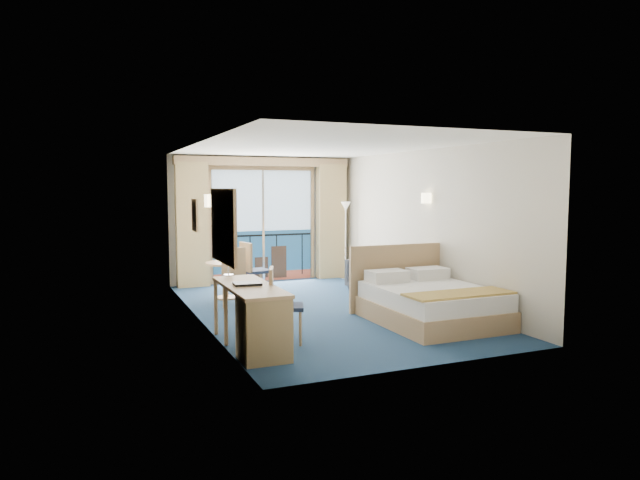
% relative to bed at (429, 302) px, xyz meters
% --- Properties ---
extents(floor, '(6.50, 6.50, 0.00)m').
position_rel_bed_xyz_m(floor, '(-1.18, 1.43, -0.31)').
color(floor, navy).
rests_on(floor, ground).
extents(room_walls, '(4.04, 6.54, 2.72)m').
position_rel_bed_xyz_m(room_walls, '(-1.18, 1.43, 1.47)').
color(room_walls, beige).
rests_on(room_walls, ground).
extents(balcony_door, '(2.36, 0.03, 2.52)m').
position_rel_bed_xyz_m(balcony_door, '(-1.19, 4.65, 0.84)').
color(balcony_door, navy).
rests_on(balcony_door, room_walls).
extents(curtain_left, '(0.65, 0.22, 2.55)m').
position_rel_bed_xyz_m(curtain_left, '(-2.73, 4.50, 0.97)').
color(curtain_left, tan).
rests_on(curtain_left, room_walls).
extents(curtain_right, '(0.65, 0.22, 2.55)m').
position_rel_bed_xyz_m(curtain_right, '(0.37, 4.50, 0.97)').
color(curtain_right, tan).
rests_on(curtain_right, room_walls).
extents(pelmet, '(3.80, 0.25, 0.18)m').
position_rel_bed_xyz_m(pelmet, '(-1.18, 4.53, 2.27)').
color(pelmet, tan).
rests_on(pelmet, room_walls).
extents(mirror, '(0.05, 1.25, 0.95)m').
position_rel_bed_xyz_m(mirror, '(-3.15, -0.07, 1.24)').
color(mirror, tan).
rests_on(mirror, room_walls).
extents(wall_print, '(0.04, 0.42, 0.52)m').
position_rel_bed_xyz_m(wall_print, '(-3.15, 1.88, 1.29)').
color(wall_print, tan).
rests_on(wall_print, room_walls).
extents(sconce_left, '(0.18, 0.18, 0.18)m').
position_rel_bed_xyz_m(sconce_left, '(-3.12, 0.83, 1.54)').
color(sconce_left, beige).
rests_on(sconce_left, room_walls).
extents(sconce_right, '(0.18, 0.18, 0.18)m').
position_rel_bed_xyz_m(sconce_right, '(0.76, 1.28, 1.54)').
color(sconce_right, beige).
rests_on(sconce_right, room_walls).
extents(bed, '(1.74, 2.07, 1.10)m').
position_rel_bed_xyz_m(bed, '(0.00, 0.00, 0.00)').
color(bed, tan).
rests_on(bed, ground).
extents(nightstand, '(0.45, 0.43, 0.59)m').
position_rel_bed_xyz_m(nightstand, '(0.57, 1.33, -0.01)').
color(nightstand, '#9A8351').
rests_on(nightstand, ground).
extents(phone, '(0.20, 0.18, 0.07)m').
position_rel_bed_xyz_m(phone, '(0.56, 1.31, 0.32)').
color(phone, beige).
rests_on(phone, nightstand).
extents(armchair, '(0.96, 0.96, 0.63)m').
position_rel_bed_xyz_m(armchair, '(0.46, 3.01, 0.01)').
color(armchair, '#424850').
rests_on(armchair, ground).
extents(floor_lamp, '(0.24, 0.24, 1.72)m').
position_rel_bed_xyz_m(floor_lamp, '(0.56, 4.16, 1.00)').
color(floor_lamp, silver).
rests_on(floor_lamp, ground).
extents(desk, '(0.59, 1.72, 0.80)m').
position_rel_bed_xyz_m(desk, '(-2.88, -0.74, 0.14)').
color(desk, tan).
rests_on(desk, ground).
extents(desk_chair, '(0.56, 0.55, 1.00)m').
position_rel_bed_xyz_m(desk_chair, '(-2.45, -0.22, 0.25)').
color(desk_chair, '#1B2640').
rests_on(desk_chair, ground).
extents(folder, '(0.36, 0.29, 0.03)m').
position_rel_bed_xyz_m(folder, '(-2.90, -0.25, 0.51)').
color(folder, black).
rests_on(folder, desk).
extents(desk_lamp, '(0.13, 0.13, 0.50)m').
position_rel_bed_xyz_m(desk_lamp, '(-2.98, 0.42, 0.87)').
color(desk_lamp, silver).
rests_on(desk_lamp, desk).
extents(round_table, '(0.75, 0.75, 0.67)m').
position_rel_bed_xyz_m(round_table, '(-2.40, 3.02, 0.20)').
color(round_table, tan).
rests_on(round_table, ground).
extents(table_chair_a, '(0.53, 0.53, 1.04)m').
position_rel_bed_xyz_m(table_chair_a, '(-1.96, 2.85, 0.28)').
color(table_chair_a, '#1B2640').
rests_on(table_chair_a, ground).
extents(table_chair_b, '(0.52, 0.53, 0.99)m').
position_rel_bed_xyz_m(table_chair_b, '(-2.41, 2.41, 0.25)').
color(table_chair_b, '#1B2640').
rests_on(table_chair_b, ground).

